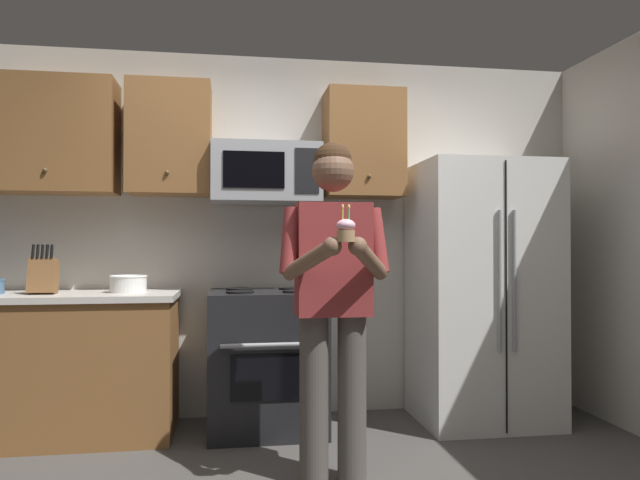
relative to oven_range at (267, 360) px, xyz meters
The scene contains 10 objects.
wall_back 0.94m from the oven_range, 69.02° to the left, with size 4.40×0.10×2.60m, color beige.
oven_range is the anchor object (origin of this frame).
microwave 1.26m from the oven_range, 89.98° to the left, with size 0.74×0.41×0.40m.
refrigerator 1.56m from the oven_range, ahead, with size 0.90×0.75×1.80m.
cabinet_row_upper 1.60m from the oven_range, 163.43° to the left, with size 2.78×0.36×0.76m.
counter_left 1.30m from the oven_range, behind, with size 1.44×0.66×0.92m.
knife_block 1.51m from the oven_range, behind, with size 0.16×0.15×0.32m.
bowl_large_white 1.03m from the oven_range, behind, with size 0.24×0.24×0.11m.
person 1.11m from the oven_range, 72.80° to the right, with size 0.60×0.48×1.76m.
cupcake 1.53m from the oven_range, 77.13° to the right, with size 0.09×0.09×0.17m.
Camera 1 is at (-0.39, -2.51, 1.21)m, focal length 32.47 mm.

